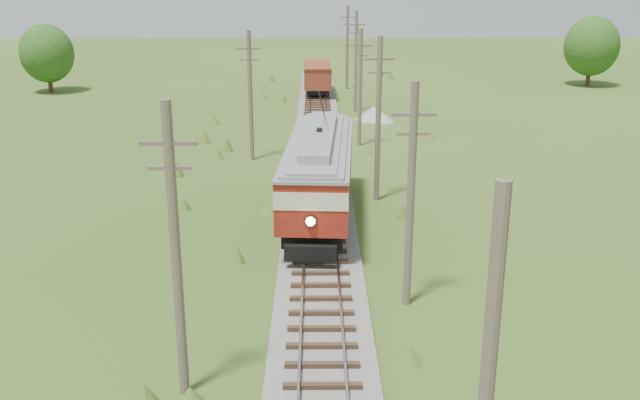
{
  "coord_description": "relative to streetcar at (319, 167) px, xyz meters",
  "views": [
    {
      "loc": [
        -0.2,
        -6.91,
        12.3
      ],
      "look_at": [
        0.0,
        23.47,
        2.45
      ],
      "focal_mm": 40.0,
      "sensor_mm": 36.0,
      "label": 1
    }
  ],
  "objects": [
    {
      "name": "railbed_main",
      "position": [
        0.0,
        6.33,
        -2.65
      ],
      "size": [
        3.6,
        96.0,
        0.57
      ],
      "color": "#605B54",
      "rests_on": "ground"
    },
    {
      "name": "streetcar",
      "position": [
        0.0,
        0.0,
        0.0
      ],
      "size": [
        3.98,
        13.74,
        6.23
      ],
      "rotation": [
        0.0,
        0.0,
        -0.06
      ],
      "color": "black",
      "rests_on": "ground"
    },
    {
      "name": "gondola",
      "position": [
        0.0,
        37.82,
        -0.83
      ],
      "size": [
        2.75,
        8.13,
        2.69
      ],
      "rotation": [
        0.0,
        0.0,
        0.01
      ],
      "color": "black",
      "rests_on": "ground"
    },
    {
      "name": "gravel_pile",
      "position": [
        4.91,
        25.52,
        -2.29
      ],
      "size": [
        3.26,
        3.46,
        1.19
      ],
      "color": "gray",
      "rests_on": "ground"
    },
    {
      "name": "utility_pole_r_1",
      "position": [
        3.1,
        -22.67,
        1.56
      ],
      "size": [
        0.3,
        0.3,
        8.8
      ],
      "color": "brown",
      "rests_on": "ground"
    },
    {
      "name": "utility_pole_r_2",
      "position": [
        3.3,
        -9.67,
        1.58
      ],
      "size": [
        1.6,
        0.3,
        8.6
      ],
      "color": "brown",
      "rests_on": "ground"
    },
    {
      "name": "utility_pole_r_3",
      "position": [
        3.2,
        3.33,
        1.79
      ],
      "size": [
        1.6,
        0.3,
        9.0
      ],
      "color": "brown",
      "rests_on": "ground"
    },
    {
      "name": "utility_pole_r_4",
      "position": [
        3.0,
        16.33,
        1.48
      ],
      "size": [
        1.6,
        0.3,
        8.4
      ],
      "color": "brown",
      "rests_on": "ground"
    },
    {
      "name": "utility_pole_r_5",
      "position": [
        3.4,
        29.33,
        1.73
      ],
      "size": [
        1.6,
        0.3,
        8.9
      ],
      "color": "brown",
      "rests_on": "ground"
    },
    {
      "name": "utility_pole_r_6",
      "position": [
        3.2,
        42.33,
        1.63
      ],
      "size": [
        1.6,
        0.3,
        8.7
      ],
      "color": "brown",
      "rests_on": "ground"
    },
    {
      "name": "utility_pole_l_a",
      "position": [
        -4.2,
        -15.67,
        1.79
      ],
      "size": [
        1.6,
        0.3,
        9.0
      ],
      "color": "brown",
      "rests_on": "ground"
    },
    {
      "name": "utility_pole_l_b",
      "position": [
        -4.5,
        12.33,
        1.58
      ],
      "size": [
        1.6,
        0.3,
        8.6
      ],
      "color": "brown",
      "rests_on": "ground"
    },
    {
      "name": "tree_mid_a",
      "position": [
        -28.0,
        40.33,
        1.18
      ],
      "size": [
        5.46,
        5.46,
        7.03
      ],
      "color": "#38281C",
      "rests_on": "ground"
    },
    {
      "name": "tree_mid_b",
      "position": [
        30.0,
        44.33,
        1.49
      ],
      "size": [
        5.88,
        5.88,
        7.57
      ],
      "color": "#38281C",
      "rests_on": "ground"
    }
  ]
}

